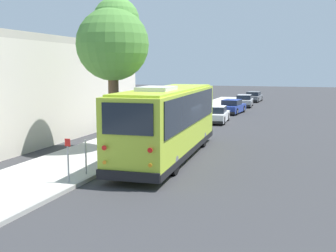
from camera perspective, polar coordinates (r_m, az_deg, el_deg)
ground_plane at (r=20.90m, az=1.40°, el=-3.99°), size 160.00×160.00×0.00m
sidewalk_slab at (r=22.32m, az=-8.22°, el=-3.10°), size 80.00×3.95×0.15m
curb_strip at (r=21.49m, az=-3.35°, el=-3.46°), size 80.00×0.14×0.15m
shuttle_bus at (r=20.00m, az=0.10°, el=0.98°), size 11.29×3.18×3.51m
parked_sedan_white at (r=33.42m, az=6.48°, el=1.51°), size 4.33×2.00×1.30m
parked_sedan_blue at (r=40.26m, az=8.65°, el=2.56°), size 4.63×2.09×1.31m
parked_sedan_silver at (r=47.58m, az=10.27°, el=3.35°), size 4.71×2.03×1.32m
parked_sedan_gray at (r=54.86m, az=11.51°, el=3.88°), size 4.54×1.93×1.27m
street_tree at (r=21.74m, az=-7.40°, el=11.42°), size 3.66×3.66×7.70m
sign_post_near at (r=15.76m, az=-13.38°, el=-4.49°), size 0.06×0.22×1.62m
sign_post_far at (r=16.86m, az=-11.07°, el=-4.12°), size 0.06×0.06×1.37m
fire_hydrant at (r=28.23m, az=1.08°, el=0.27°), size 0.22×0.22×0.81m
building_backdrop at (r=28.27m, az=-20.61°, el=4.46°), size 19.44×8.84×6.09m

